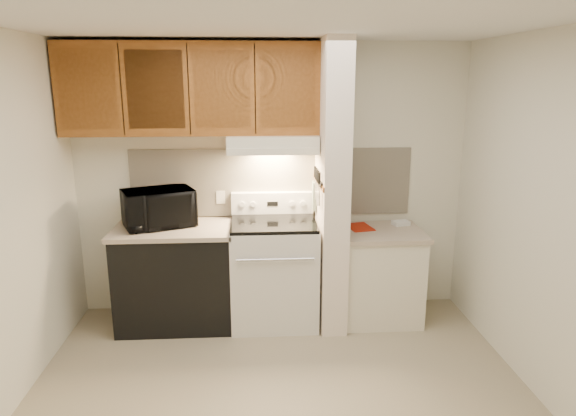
{
  "coord_description": "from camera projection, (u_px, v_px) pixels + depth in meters",
  "views": [
    {
      "loc": [
        -0.15,
        -3.2,
        2.18
      ],
      "look_at": [
        0.1,
        0.75,
        1.17
      ],
      "focal_mm": 32.0,
      "sensor_mm": 36.0,
      "label": 1
    }
  ],
  "objects": [
    {
      "name": "cab_door_d",
      "position": [
        288.0,
        89.0,
        4.26
      ],
      "size": [
        0.46,
        0.01,
        0.63
      ],
      "primitive_type": "cube",
      "color": "brown",
      "rests_on": "upper_cabinets"
    },
    {
      "name": "upper_cabinets",
      "position": [
        191.0,
        89.0,
        4.37
      ],
      "size": [
        2.18,
        0.33,
        0.77
      ],
      "primitive_type": "cube",
      "color": "brown",
      "rests_on": "wall_back"
    },
    {
      "name": "partition_pillar",
      "position": [
        332.0,
        187.0,
        4.48
      ],
      "size": [
        0.22,
        0.7,
        2.5
      ],
      "primitive_type": "cube",
      "color": "#F3E0CD",
      "rests_on": "floor"
    },
    {
      "name": "oven_window",
      "position": [
        275.0,
        283.0,
        4.33
      ],
      "size": [
        0.5,
        0.01,
        0.3
      ],
      "primitive_type": "cube",
      "color": "black",
      "rests_on": "range_body"
    },
    {
      "name": "knife_blade_e",
      "position": [
        315.0,
        189.0,
        4.6
      ],
      "size": [
        0.01,
        0.04,
        0.18
      ],
      "primitive_type": "cube",
      "color": "silver",
      "rests_on": "knife_strip"
    },
    {
      "name": "cab_door_b",
      "position": [
        155.0,
        90.0,
        4.2
      ],
      "size": [
        0.46,
        0.01,
        0.63
      ],
      "primitive_type": "cube",
      "color": "brown",
      "rests_on": "upper_cabinets"
    },
    {
      "name": "knife_strip",
      "position": [
        319.0,
        181.0,
        4.4
      ],
      "size": [
        0.02,
        0.42,
        0.04
      ],
      "primitive_type": "cube",
      "color": "black",
      "rests_on": "partition_pillar"
    },
    {
      "name": "microwave",
      "position": [
        158.0,
        208.0,
        4.49
      ],
      "size": [
        0.7,
        0.6,
        0.33
      ],
      "primitive_type": "imported",
      "rotation": [
        0.0,
        0.0,
        0.4
      ],
      "color": "black",
      "rests_on": "left_countertop"
    },
    {
      "name": "oven_handle",
      "position": [
        275.0,
        260.0,
        4.24
      ],
      "size": [
        0.65,
        0.02,
        0.02
      ],
      "primitive_type": "cylinder",
      "rotation": [
        0.0,
        1.57,
        0.0
      ],
      "color": "silver",
      "rests_on": "range_body"
    },
    {
      "name": "right_countertop",
      "position": [
        381.0,
        232.0,
        4.61
      ],
      "size": [
        0.74,
        0.64,
        0.04
      ],
      "primitive_type": "cube",
      "color": "tan",
      "rests_on": "right_cab_base"
    },
    {
      "name": "range_backguard",
      "position": [
        272.0,
        203.0,
        4.78
      ],
      "size": [
        0.76,
        0.08,
        0.2
      ],
      "primitive_type": "cube",
      "color": "silver",
      "rests_on": "range_body"
    },
    {
      "name": "cooktop",
      "position": [
        274.0,
        223.0,
        4.53
      ],
      "size": [
        0.74,
        0.64,
        0.03
      ],
      "primitive_type": "cube",
      "color": "black",
      "rests_on": "range_body"
    },
    {
      "name": "knife_blade_c",
      "position": [
        317.0,
        195.0,
        4.43
      ],
      "size": [
        0.01,
        0.04,
        0.2
      ],
      "primitive_type": "cube",
      "color": "silver",
      "rests_on": "knife_strip"
    },
    {
      "name": "knife_handle_a",
      "position": [
        319.0,
        178.0,
        4.25
      ],
      "size": [
        0.02,
        0.02,
        0.1
      ],
      "primitive_type": "cylinder",
      "color": "black",
      "rests_on": "knife_strip"
    },
    {
      "name": "wall_back",
      "position": [
        272.0,
        180.0,
        4.78
      ],
      "size": [
        3.6,
        2.5,
        0.02
      ],
      "primitive_type": "cube",
      "rotation": [
        1.57,
        0.0,
        0.0
      ],
      "color": "silver",
      "rests_on": "floor"
    },
    {
      "name": "range_knob_left_outer",
      "position": [
        242.0,
        204.0,
        4.72
      ],
      "size": [
        0.05,
        0.02,
        0.05
      ],
      "primitive_type": "cylinder",
      "rotation": [
        1.57,
        0.0,
        0.0
      ],
      "color": "silver",
      "rests_on": "range_backguard"
    },
    {
      "name": "teal_jar",
      "position": [
        153.0,
        216.0,
        4.68
      ],
      "size": [
        0.11,
        0.11,
        0.1
      ],
      "primitive_type": "cylinder",
      "rotation": [
        0.0,
        0.0,
        0.23
      ],
      "color": "#29665A",
      "rests_on": "left_countertop"
    },
    {
      "name": "knife_handle_c",
      "position": [
        317.0,
        175.0,
        4.39
      ],
      "size": [
        0.02,
        0.02,
        0.1
      ],
      "primitive_type": "cylinder",
      "color": "black",
      "rests_on": "knife_strip"
    },
    {
      "name": "dishwasher_front",
      "position": [
        176.0,
        278.0,
        4.61
      ],
      "size": [
        1.0,
        0.63,
        0.87
      ],
      "primitive_type": "cube",
      "color": "black",
      "rests_on": "floor"
    },
    {
      "name": "wall_right",
      "position": [
        547.0,
        220.0,
        3.44
      ],
      "size": [
        0.02,
        3.0,
        2.5
      ],
      "primitive_type": "cube",
      "color": "silver",
      "rests_on": "floor"
    },
    {
      "name": "cab_door_a",
      "position": [
        87.0,
        90.0,
        4.16
      ],
      "size": [
        0.46,
        0.01,
        0.63
      ],
      "primitive_type": "cube",
      "color": "brown",
      "rests_on": "upper_cabinets"
    },
    {
      "name": "left_countertop",
      "position": [
        173.0,
        229.0,
        4.49
      ],
      "size": [
        1.04,
        0.67,
        0.04
      ],
      "primitive_type": "cube",
      "color": "tan",
      "rests_on": "dishwasher_front"
    },
    {
      "name": "ceiling",
      "position": [
        279.0,
        22.0,
        3.03
      ],
      "size": [
        3.6,
        3.6,
        0.0
      ],
      "primitive_type": "plane",
      "rotation": [
        3.14,
        0.0,
        0.0
      ],
      "color": "white",
      "rests_on": "wall_back"
    },
    {
      "name": "knife_handle_d",
      "position": [
        316.0,
        174.0,
        4.46
      ],
      "size": [
        0.02,
        0.02,
        0.1
      ],
      "primitive_type": "cylinder",
      "color": "black",
      "rests_on": "knife_strip"
    },
    {
      "name": "cab_gap_b",
      "position": [
        189.0,
        90.0,
        4.21
      ],
      "size": [
        0.01,
        0.01,
        0.73
      ],
      "primitive_type": "cube",
      "color": "black",
      "rests_on": "upper_cabinets"
    },
    {
      "name": "cab_gap_c",
      "position": [
        255.0,
        89.0,
        4.25
      ],
      "size": [
        0.01,
        0.01,
        0.73
      ],
      "primitive_type": "cube",
      "color": "black",
      "rests_on": "upper_cabinets"
    },
    {
      "name": "hood_lip",
      "position": [
        273.0,
        152.0,
        4.29
      ],
      "size": [
        0.78,
        0.04,
        0.06
      ],
      "primitive_type": "cube",
      "color": "silver",
      "rests_on": "range_hood"
    },
    {
      "name": "floor",
      "position": [
        280.0,
        394.0,
        3.64
      ],
      "size": [
        3.6,
        3.6,
        0.0
      ],
      "primitive_type": "plane",
      "color": "tan",
      "rests_on": "ground"
    },
    {
      "name": "range_display",
      "position": [
        273.0,
        204.0,
        4.74
      ],
      "size": [
        0.1,
        0.01,
        0.04
      ],
      "primitive_type": "cube",
      "color": "black",
      "rests_on": "range_backguard"
    },
    {
      "name": "red_folder",
      "position": [
        359.0,
        227.0,
        4.69
      ],
      "size": [
        0.25,
        0.31,
        0.01
      ],
      "primitive_type": "cube",
      "rotation": [
        0.0,
        0.0,
        0.2
      ],
      "color": "#A51E0B",
      "rests_on": "right_countertop"
    },
    {
      "name": "range_knob_left_inner",
      "position": [
        253.0,
        204.0,
        4.72
      ],
      "size": [
        0.05,
        0.02,
        0.05
      ],
      "primitive_type": "cylinder",
      "rotation": [
        1.57,
        0.0,
        0.0
      ],
      "color": "silver",
      "rests_on": "range_backguard"
    },
    {
      "name": "oven_mitt",
      "position": [
        314.0,
        196.0,
        4.66
      ],
      "size": [
        0.03,
        0.11,
        0.26
      ],
      "primitive_type": "cube",
      "color": "slate",
      "rests_on": "partition_pillar"
    },
    {
      "name": "white_box",
      "position": [
        401.0,
        223.0,
        4.77
      ],
      "size": [
        0.17,
        0.13,
        0.04
      ],
      "primitive_type": "cube",
      "rotation": [
        0.0,
        0.0,
        0.25
      ],
      "color": "white",
      "rests_on": "right_countertop"
    },
    {
      "name": "knife_blade_b",
      "position": [
        318.0,
        195.0,
        4.36
      ],
      "size": [
        0.01,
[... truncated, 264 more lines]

